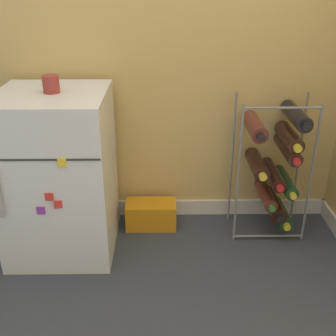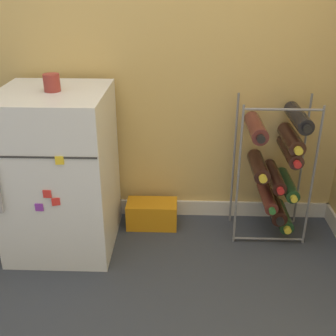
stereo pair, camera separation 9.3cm
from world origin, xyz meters
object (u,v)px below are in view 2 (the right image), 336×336
(soda_box, at_px, (152,214))
(wine_rack, at_px, (278,167))
(mini_fridge, at_px, (60,172))
(fridge_top_cup, at_px, (52,83))

(soda_box, bearing_deg, wine_rack, -3.65)
(wine_rack, bearing_deg, soda_box, 176.35)
(mini_fridge, bearing_deg, wine_rack, 6.40)
(soda_box, bearing_deg, fridge_top_cup, -158.80)
(fridge_top_cup, bearing_deg, wine_rack, 6.53)
(mini_fridge, relative_size, wine_rack, 1.08)
(wine_rack, bearing_deg, fridge_top_cup, -173.47)
(mini_fridge, xyz_separation_m, soda_box, (0.44, 0.16, -0.33))
(wine_rack, bearing_deg, mini_fridge, -173.60)
(soda_box, distance_m, fridge_top_cup, 0.90)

